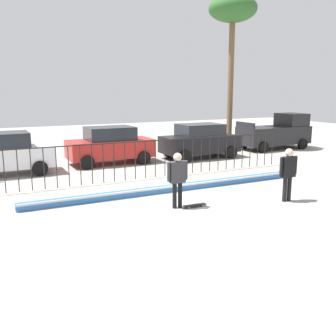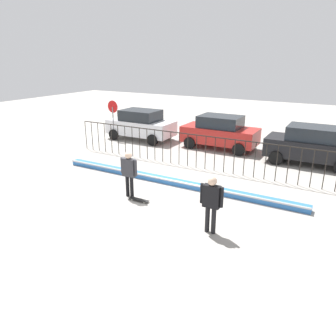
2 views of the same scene
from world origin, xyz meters
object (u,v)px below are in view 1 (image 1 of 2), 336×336
object	(u,v)px
skateboarder	(177,175)
palm_tree_tall	(233,14)
pickup_truck	(276,133)
camera_operator	(288,170)
parked_car_black	(200,141)
parked_car_white	(2,154)
parked_car_red	(110,145)
skateboard	(195,205)

from	to	relation	value
skateboarder	palm_tree_tall	size ratio (longest dim) A/B	0.19
skateboarder	pickup_truck	size ratio (longest dim) A/B	0.38
camera_operator	parked_car_black	size ratio (longest dim) A/B	0.42
parked_car_white	parked_car_red	distance (m)	5.19
parked_car_white	parked_car_black	size ratio (longest dim) A/B	1.00
camera_operator	parked_car_black	world-z (taller)	parked_car_black
skateboard	palm_tree_tall	world-z (taller)	palm_tree_tall
skateboard	parked_car_white	bearing A→B (deg)	144.70
camera_operator	parked_car_red	world-z (taller)	parked_car_red
pickup_truck	palm_tree_tall	distance (m)	7.93
skateboard	camera_operator	bearing A→B (deg)	6.91
camera_operator	pickup_truck	bearing A→B (deg)	-133.09
parked_car_red	skateboard	bearing A→B (deg)	-88.30
parked_car_black	parked_car_red	bearing A→B (deg)	173.39
parked_car_white	palm_tree_tall	xyz separation A→B (m)	(13.93, 2.44, 7.39)
skateboarder	parked_car_red	bearing A→B (deg)	115.49
parked_car_black	pickup_truck	distance (m)	6.25
skateboard	palm_tree_tall	distance (m)	15.90
parked_car_red	palm_tree_tall	bearing A→B (deg)	13.73
palm_tree_tall	camera_operator	bearing A→B (deg)	-116.14
skateboard	camera_operator	world-z (taller)	camera_operator
camera_operator	parked_car_black	distance (m)	8.86
parked_car_white	palm_tree_tall	world-z (taller)	palm_tree_tall
parked_car_red	parked_car_black	world-z (taller)	same
skateboarder	parked_car_black	xyz separation A→B (m)	(5.46, 7.69, -0.10)
skateboarder	parked_car_white	size ratio (longest dim) A/B	0.42
pickup_truck	skateboard	bearing A→B (deg)	-146.52
parked_car_red	parked_car_black	size ratio (longest dim) A/B	1.00
palm_tree_tall	skateboarder	bearing A→B (deg)	-132.01
parked_car_white	pickup_truck	distance (m)	16.39
parked_car_black	palm_tree_tall	bearing A→B (deg)	34.08
skateboarder	parked_car_black	bearing A→B (deg)	83.30
parked_car_black	parked_car_white	bearing A→B (deg)	179.42
skateboarder	pickup_truck	bearing A→B (deg)	64.61
palm_tree_tall	pickup_truck	bearing A→B (deg)	-36.02
palm_tree_tall	skateboard	bearing A→B (deg)	-129.78
skateboard	parked_car_black	xyz separation A→B (m)	(4.91, 7.87, 0.91)
parked_car_white	parked_car_black	distance (m)	10.18
parked_car_red	parked_car_black	distance (m)	5.04
parked_car_white	skateboarder	bearing A→B (deg)	-59.83
camera_operator	parked_car_red	distance (m)	9.82
skateboard	camera_operator	xyz separation A→B (m)	(3.16, -0.81, 1.03)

